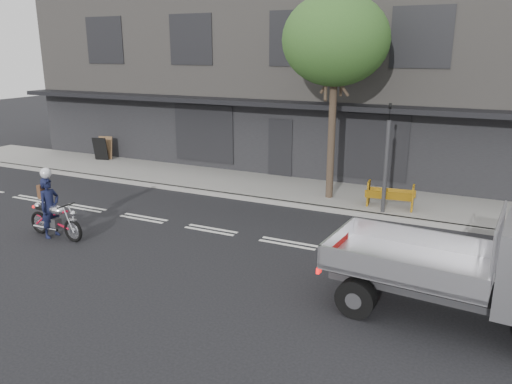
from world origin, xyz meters
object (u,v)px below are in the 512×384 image
(street_tree, at_px, (335,41))
(traffic_light_pole, at_px, (386,165))
(rider, at_px, (50,208))
(construction_barrier, at_px, (389,197))
(sandwich_board, at_px, (100,149))
(motorcycle, at_px, (55,219))

(street_tree, xyz_separation_m, traffic_light_pole, (2.00, -0.85, -3.63))
(street_tree, distance_m, traffic_light_pole, 4.23)
(rider, xyz_separation_m, construction_barrier, (8.01, 6.02, -0.27))
(sandwich_board, bearing_deg, street_tree, -19.07)
(motorcycle, xyz_separation_m, construction_barrier, (7.86, 6.02, 0.04))
(construction_barrier, bearing_deg, rider, -143.10)
(motorcycle, distance_m, construction_barrier, 9.90)
(motorcycle, height_order, rider, rider)
(construction_barrier, height_order, sandwich_board, sandwich_board)
(traffic_light_pole, relative_size, sandwich_board, 3.35)
(sandwich_board, bearing_deg, rider, -68.73)
(construction_barrier, bearing_deg, traffic_light_pole, -105.99)
(rider, bearing_deg, traffic_light_pole, -50.91)
(construction_barrier, bearing_deg, street_tree, 166.27)
(street_tree, relative_size, construction_barrier, 4.54)
(street_tree, xyz_separation_m, sandwich_board, (-11.17, 1.20, -4.60))
(rider, bearing_deg, sandwich_board, 37.63)
(rider, xyz_separation_m, sandwich_board, (-5.25, 7.73, -0.16))
(motorcycle, bearing_deg, sandwich_board, 128.39)
(street_tree, height_order, construction_barrier, street_tree)
(traffic_light_pole, xyz_separation_m, sandwich_board, (-13.17, 2.05, -0.98))
(street_tree, bearing_deg, motorcycle, -131.45)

